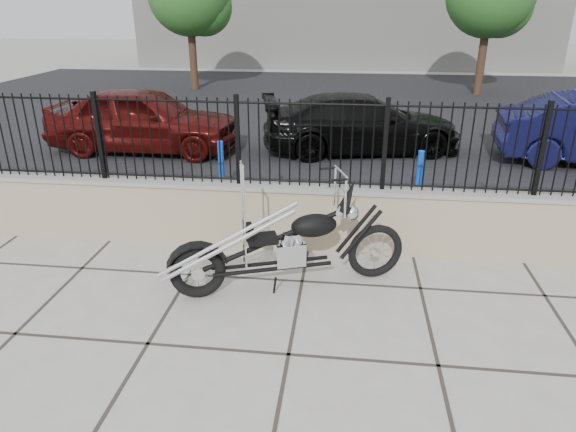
% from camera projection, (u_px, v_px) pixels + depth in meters
% --- Properties ---
extents(ground_plane, '(90.00, 90.00, 0.00)m').
position_uv_depth(ground_plane, '(289.00, 355.00, 5.26)').
color(ground_plane, '#99968E').
rests_on(ground_plane, ground).
extents(parking_lot, '(30.00, 30.00, 0.00)m').
position_uv_depth(parking_lot, '(333.00, 112.00, 16.70)').
color(parking_lot, black).
rests_on(parking_lot, ground).
extents(retaining_wall, '(14.00, 0.36, 0.96)m').
position_uv_depth(retaining_wall, '(309.00, 217.00, 7.36)').
color(retaining_wall, gray).
rests_on(retaining_wall, ground_plane).
extents(iron_fence, '(14.00, 0.08, 1.20)m').
position_uv_depth(iron_fence, '(310.00, 144.00, 6.94)').
color(iron_fence, black).
rests_on(iron_fence, retaining_wall).
extents(chopper_motorcycle, '(2.84, 1.41, 1.70)m').
position_uv_depth(chopper_motorcycle, '(285.00, 226.00, 6.18)').
color(chopper_motorcycle, black).
rests_on(chopper_motorcycle, ground_plane).
extents(car_red, '(4.51, 1.86, 1.53)m').
position_uv_depth(car_red, '(144.00, 119.00, 12.12)').
color(car_red, '#460B0A').
rests_on(car_red, parking_lot).
extents(car_black, '(4.97, 2.84, 1.36)m').
position_uv_depth(car_black, '(362.00, 123.00, 12.13)').
color(car_black, black).
rests_on(car_black, parking_lot).
extents(bollard_a, '(0.13, 0.13, 0.93)m').
position_uv_depth(bollard_a, '(221.00, 165.00, 9.75)').
color(bollard_a, '#0C4BB7').
rests_on(bollard_a, ground_plane).
extents(bollard_b, '(0.13, 0.13, 0.93)m').
position_uv_depth(bollard_b, '(419.00, 176.00, 9.15)').
color(bollard_b, '#0C4BBB').
rests_on(bollard_b, ground_plane).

